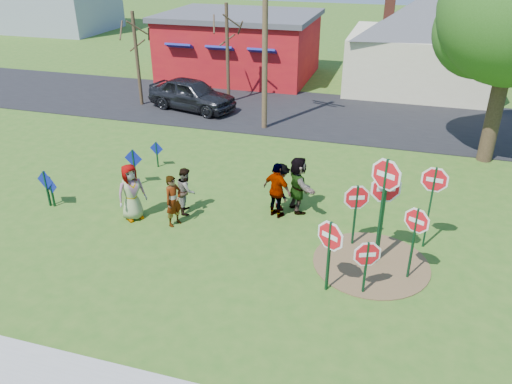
% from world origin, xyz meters
% --- Properties ---
extents(ground, '(120.00, 120.00, 0.00)m').
position_xyz_m(ground, '(0.00, 0.00, 0.00)').
color(ground, '#315F1B').
rests_on(ground, ground).
extents(road, '(120.00, 7.50, 0.04)m').
position_xyz_m(road, '(0.00, 11.50, 0.02)').
color(road, black).
rests_on(road, ground).
extents(dirt_patch, '(3.20, 3.20, 0.03)m').
position_xyz_m(dirt_patch, '(4.50, -1.00, 0.01)').
color(dirt_patch, brown).
rests_on(dirt_patch, ground).
extents(red_building, '(9.40, 7.69, 3.90)m').
position_xyz_m(red_building, '(-5.50, 17.99, 1.97)').
color(red_building, maroon).
rests_on(red_building, ground).
extents(cream_house, '(9.40, 9.40, 6.50)m').
position_xyz_m(cream_house, '(5.50, 18.00, 2.92)').
color(cream_house, beige).
rests_on(cream_house, ground).
extents(stop_sign_a, '(0.93, 0.54, 2.14)m').
position_xyz_m(stop_sign_a, '(3.50, -2.48, 1.45)').
color(stop_sign_a, '#103C20').
rests_on(stop_sign_a, ground).
extents(stop_sign_b, '(1.07, 0.35, 2.77)m').
position_xyz_m(stop_sign_b, '(4.64, -0.71, 1.99)').
color(stop_sign_b, '#103C20').
rests_on(stop_sign_b, ground).
extents(stop_sign_c, '(1.03, 0.57, 3.28)m').
position_xyz_m(stop_sign_c, '(4.60, -0.94, 2.32)').
color(stop_sign_c, '#103C20').
rests_on(stop_sign_c, ground).
extents(stop_sign_d, '(0.99, 0.14, 2.66)m').
position_xyz_m(stop_sign_d, '(5.88, 0.32, 1.93)').
color(stop_sign_d, '#103C20').
rests_on(stop_sign_d, ground).
extents(stop_sign_e, '(0.89, 0.36, 1.63)m').
position_xyz_m(stop_sign_e, '(4.41, -2.33, 1.07)').
color(stop_sign_e, '#103C20').
rests_on(stop_sign_e, ground).
extents(stop_sign_f, '(0.83, 0.43, 2.22)m').
position_xyz_m(stop_sign_f, '(5.48, -1.37, 1.58)').
color(stop_sign_f, '#103C20').
rests_on(stop_sign_f, ground).
extents(stop_sign_g, '(0.94, 0.37, 2.06)m').
position_xyz_m(stop_sign_g, '(3.88, -0.15, 1.40)').
color(stop_sign_g, '#103C20').
rests_on(stop_sign_g, ground).
extents(blue_diamond_a, '(0.61, 0.19, 1.11)m').
position_xyz_m(blue_diamond_a, '(-5.99, -0.65, 0.68)').
color(blue_diamond_a, '#103C20').
rests_on(blue_diamond_a, ground).
extents(blue_diamond_b, '(0.69, 0.12, 1.29)m').
position_xyz_m(blue_diamond_b, '(-6.15, -0.65, 0.79)').
color(blue_diamond_b, '#103C20').
rests_on(blue_diamond_b, ground).
extents(blue_diamond_c, '(0.69, 0.07, 1.41)m').
position_xyz_m(blue_diamond_c, '(-4.13, 1.56, 0.87)').
color(blue_diamond_c, '#103C20').
rests_on(blue_diamond_c, ground).
extents(blue_diamond_d, '(0.56, 0.05, 1.06)m').
position_xyz_m(blue_diamond_d, '(-4.11, 3.27, 0.65)').
color(blue_diamond_d, '#103C20').
rests_on(blue_diamond_d, ground).
extents(person_a, '(1.03, 1.09, 1.87)m').
position_xyz_m(person_a, '(-3.02, -0.60, 0.94)').
color(person_a, '#404991').
rests_on(person_a, ground).
extents(person_b, '(0.60, 0.72, 1.67)m').
position_xyz_m(person_b, '(-1.60, -0.58, 0.83)').
color(person_b, '#25786B').
rests_on(person_b, ground).
extents(person_c, '(0.81, 0.91, 1.55)m').
position_xyz_m(person_c, '(-1.57, 0.31, 0.77)').
color(person_c, '#914F41').
rests_on(person_c, ground).
extents(person_d, '(1.02, 1.20, 1.61)m').
position_xyz_m(person_d, '(1.32, 1.33, 0.81)').
color(person_d, '#302F33').
rests_on(person_d, ground).
extents(person_e, '(1.17, 0.88, 1.85)m').
position_xyz_m(person_e, '(1.33, 0.83, 0.93)').
color(person_e, '#502856').
rests_on(person_e, ground).
extents(person_f, '(1.42, 1.79, 1.90)m').
position_xyz_m(person_f, '(1.89, 1.39, 0.95)').
color(person_f, '#225A2D').
rests_on(person_f, ground).
extents(suv, '(5.04, 2.98, 1.61)m').
position_xyz_m(suv, '(-5.65, 10.39, 0.84)').
color(suv, '#2B2B30').
rests_on(suv, road).
extents(utility_pole, '(1.90, 0.71, 8.04)m').
position_xyz_m(utility_pole, '(-1.30, 8.76, 4.23)').
color(utility_pole, '#4C3823').
rests_on(utility_pole, ground).
extents(bare_tree_west, '(1.80, 1.80, 4.80)m').
position_xyz_m(bare_tree_west, '(-8.61, 10.42, 3.11)').
color(bare_tree_west, '#382819').
rests_on(bare_tree_west, ground).
extents(bare_tree_east, '(1.80, 1.80, 5.15)m').
position_xyz_m(bare_tree_east, '(-4.28, 12.16, 3.33)').
color(bare_tree_east, '#382819').
rests_on(bare_tree_east, ground).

